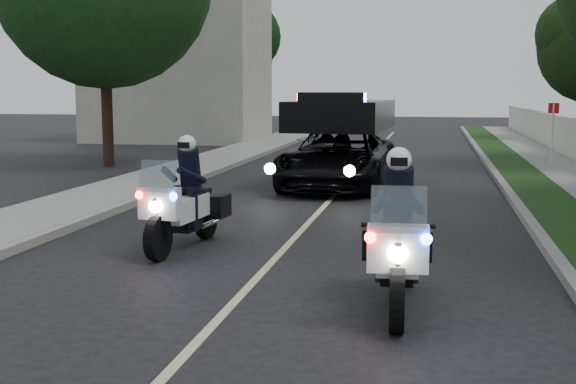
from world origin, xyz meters
TOP-DOWN VIEW (x-y plane):
  - ground at (0.00, 0.00)m, footprint 120.00×120.00m
  - curb_right at (4.10, 10.00)m, footprint 0.20×60.00m
  - grass_verge at (4.80, 10.00)m, footprint 1.20×60.00m
  - curb_left at (-4.10, 10.00)m, footprint 0.20×60.00m
  - sidewalk_left at (-5.20, 10.00)m, footprint 2.00×60.00m
  - building_far at (-10.00, 26.00)m, footprint 8.00×6.00m
  - lane_marking at (0.00, 10.00)m, footprint 0.12×50.00m
  - police_moto_left at (-1.58, 2.17)m, footprint 0.98×2.21m
  - police_moto_right at (1.91, -0.41)m, footprint 0.88×2.24m
  - police_suv at (-0.09, 10.04)m, footprint 2.84×5.56m
  - bicycle at (-2.88, 23.48)m, footprint 0.80×1.81m
  - cyclist at (-2.88, 23.48)m, footprint 0.62×0.43m
  - sign_post at (6.00, 15.64)m, footprint 0.42×0.42m
  - tree_left_near at (-8.24, 13.87)m, footprint 7.63×7.63m
  - tree_left_far at (-9.21, 31.81)m, footprint 6.88×6.88m

SIDE VIEW (x-z plane):
  - ground at x=0.00m, z-range 0.00..0.00m
  - police_moto_left at x=-1.58m, z-range -0.91..0.91m
  - police_moto_right at x=1.91m, z-range -0.94..0.94m
  - police_suv at x=-0.09m, z-range -1.32..1.32m
  - bicycle at x=-2.88m, z-range -0.46..0.46m
  - cyclist at x=-2.88m, z-range -0.83..0.83m
  - sign_post at x=6.00m, z-range -1.08..1.08m
  - tree_left_near at x=-8.24m, z-range -5.86..5.86m
  - tree_left_far at x=-9.21m, z-range -4.39..4.39m
  - lane_marking at x=0.00m, z-range 0.00..0.01m
  - curb_right at x=4.10m, z-range 0.00..0.15m
  - curb_left at x=-4.10m, z-range 0.00..0.15m
  - grass_verge at x=4.80m, z-range 0.00..0.16m
  - sidewalk_left at x=-5.20m, z-range 0.00..0.16m
  - building_far at x=-10.00m, z-range 0.00..7.00m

